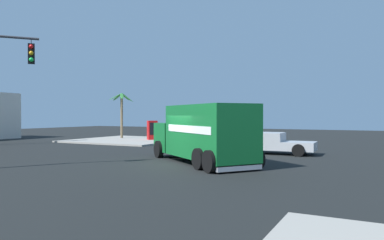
{
  "coord_description": "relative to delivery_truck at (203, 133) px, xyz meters",
  "views": [
    {
      "loc": [
        -16.38,
        -9.41,
        2.51
      ],
      "look_at": [
        0.79,
        -0.52,
        2.26
      ],
      "focal_mm": 33.95,
      "sensor_mm": 36.0,
      "label": 1
    }
  ],
  "objects": [
    {
      "name": "delivery_truck",
      "position": [
        0.0,
        0.0,
        0.0
      ],
      "size": [
        6.8,
        7.83,
        3.04
      ],
      "color": "#146B2D",
      "rests_on": "ground"
    },
    {
      "name": "ground_plane",
      "position": [
        -0.77,
        1.17,
        -1.57
      ],
      "size": [
        100.0,
        100.0,
        0.0
      ],
      "primitive_type": "plane",
      "color": "black"
    },
    {
      "name": "vending_machine_red",
      "position": [
        12.51,
        11.5,
        -0.5
      ],
      "size": [
        1.17,
        1.16,
        1.85
      ],
      "color": "red",
      "rests_on": "sidewalk_corner_far"
    },
    {
      "name": "sidewalk_corner_far",
      "position": [
        11.71,
        13.65,
        -1.5
      ],
      "size": [
        10.07,
        10.07,
        0.14
      ],
      "primitive_type": "cube",
      "color": "#9E998E",
      "rests_on": "ground"
    },
    {
      "name": "palm_tree_far",
      "position": [
        13.17,
        15.77,
        1.71
      ],
      "size": [
        2.63,
        2.68,
        4.72
      ],
      "color": "#7A6647",
      "rests_on": "sidewalk_corner_far"
    },
    {
      "name": "pickup_silver",
      "position": [
        6.32,
        -2.07,
        -0.84
      ],
      "size": [
        2.37,
        5.25,
        1.38
      ],
      "color": "#B7BABF",
      "rests_on": "ground"
    }
  ]
}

